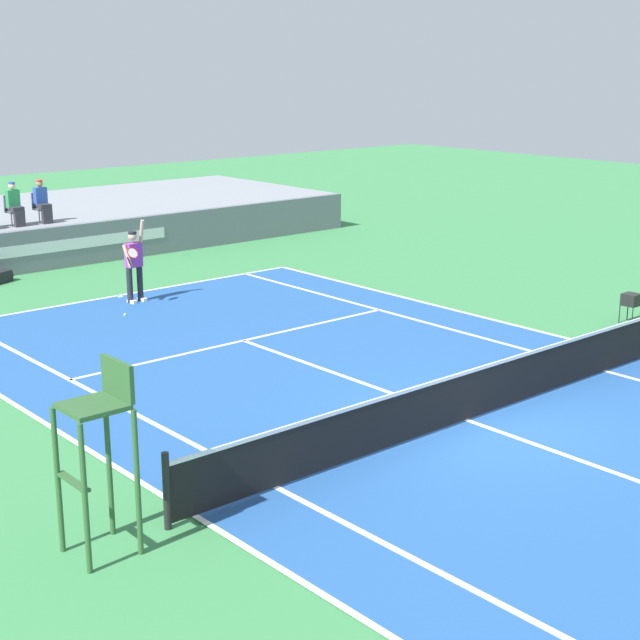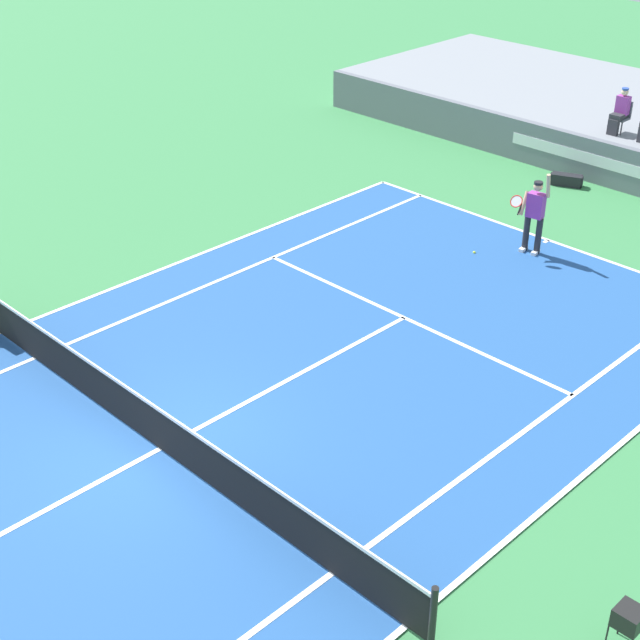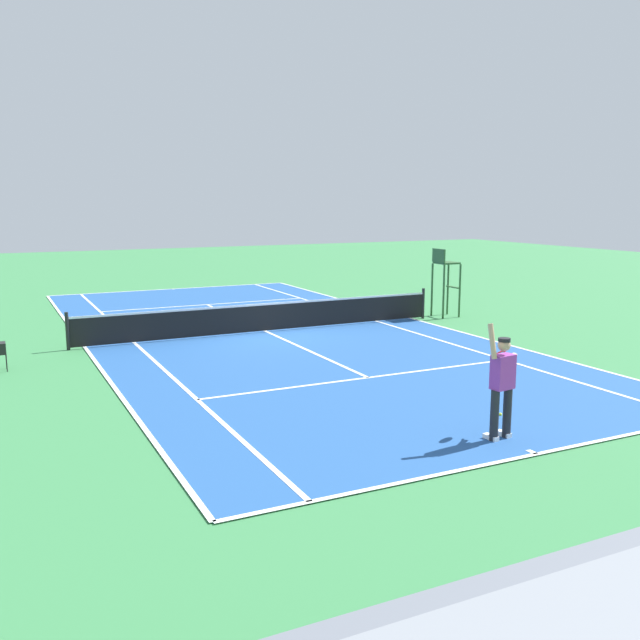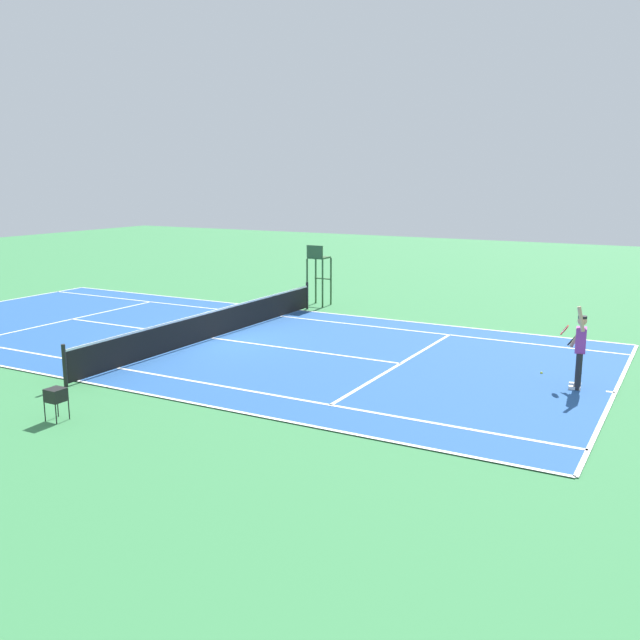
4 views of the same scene
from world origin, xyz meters
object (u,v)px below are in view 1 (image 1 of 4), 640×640
Objects in this scene: umpire_chair at (100,434)px; ball_hopper at (631,299)px; tennis_ball at (125,315)px; tennis_player at (134,264)px; spectator_seated_2 at (42,202)px; spectator_seated_1 at (14,205)px.

ball_hopper is (14.57, 1.78, -0.98)m from umpire_chair.
tennis_player is at bearing 48.69° from tennis_ball.
umpire_chair is (-6.87, -11.02, 0.56)m from tennis_player.
umpire_chair is at bearing -120.84° from tennis_ball.
tennis_player is 30.63× the size of tennis_ball.
spectator_seated_2 is at bearing 115.31° from ball_hopper.
umpire_chair reaches higher than ball_hopper.
spectator_seated_1 reaches higher than tennis_ball.
tennis_player is at bearing 58.07° from umpire_chair.
spectator_seated_2 is 6.13m from tennis_player.
umpire_chair is at bearing -113.25° from spectator_seated_2.
spectator_seated_1 and spectator_seated_2 have the same top height.
ball_hopper is at bearing 6.96° from umpire_chair.
tennis_player is at bearing -94.42° from spectator_seated_2.
tennis_ball is 0.10× the size of ball_hopper.
spectator_seated_1 is 7.32m from tennis_ball.
umpire_chair is (-7.34, -17.08, -0.30)m from spectator_seated_2.
spectator_seated_2 is 18.59m from umpire_chair.
ball_hopper is (8.09, -15.30, -1.28)m from spectator_seated_1.
spectator_seated_1 is at bearing 93.65° from tennis_player.
spectator_seated_1 is 0.61× the size of tennis_player.
spectator_seated_1 is 18.27m from umpire_chair.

